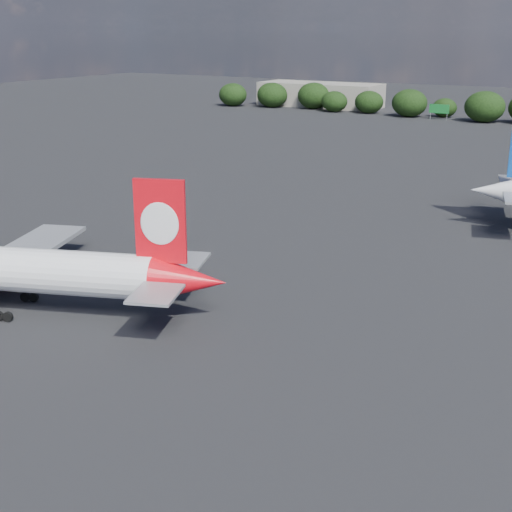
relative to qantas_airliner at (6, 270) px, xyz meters
The scene contains 4 objects.
ground 54.52m from the qantas_airliner, 81.07° to the left, with size 500.00×500.00×0.00m, color black.
qantas_airliner is the anchor object (origin of this frame).
terminal_building 194.13m from the qantas_airliner, 106.94° to the left, with size 42.00×16.00×8.00m.
highway_sign 169.98m from the qantas_airliner, 93.22° to the left, with size 6.00×0.30×4.50m.
Camera 1 is at (45.00, -36.79, 26.23)m, focal length 50.00 mm.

